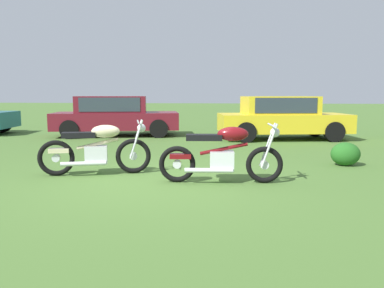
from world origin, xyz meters
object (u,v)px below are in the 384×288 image
object	(u,v)px
car_burgundy	(115,114)
shrub_low	(345,154)
motorcycle_cream	(96,149)
motorcycle_maroon	(222,155)
car_yellow	(281,115)

from	to	relation	value
car_burgundy	shrub_low	bearing A→B (deg)	-50.25
motorcycle_cream	motorcycle_maroon	distance (m)	2.38
motorcycle_cream	shrub_low	bearing A→B (deg)	0.51
motorcycle_maroon	shrub_low	world-z (taller)	motorcycle_maroon
motorcycle_maroon	shrub_low	xyz separation A→B (m)	(2.48, 1.90, -0.24)
motorcycle_maroon	car_yellow	size ratio (longest dim) A/B	0.47
car_yellow	shrub_low	xyz separation A→B (m)	(0.88, -4.72, -0.55)
shrub_low	car_yellow	bearing A→B (deg)	100.60
motorcycle_cream	motorcycle_maroon	size ratio (longest dim) A/B	0.95
car_burgundy	car_yellow	world-z (taller)	same
car_yellow	shrub_low	size ratio (longest dim) A/B	7.46
motorcycle_maroon	car_burgundy	world-z (taller)	car_burgundy
motorcycle_maroon	car_yellow	xyz separation A→B (m)	(1.60, 6.62, 0.31)
motorcycle_maroon	car_yellow	world-z (taller)	car_yellow
car_yellow	shrub_low	world-z (taller)	car_yellow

